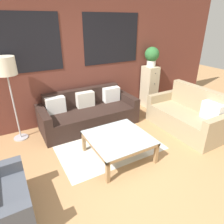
{
  "coord_description": "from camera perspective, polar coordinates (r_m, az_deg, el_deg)",
  "views": [
    {
      "loc": [
        -1.45,
        -1.85,
        2.21
      ],
      "look_at": [
        0.31,
        1.25,
        0.55
      ],
      "focal_mm": 32.0,
      "sensor_mm": 36.0,
      "label": 1
    }
  ],
  "objects": [
    {
      "name": "wall_back_brick",
      "position": [
        4.6,
        -11.03,
        14.47
      ],
      "size": [
        8.4,
        0.09,
        2.8
      ],
      "color": "brown",
      "rests_on": "ground_plane"
    },
    {
      "name": "ground_plane",
      "position": [
        3.23,
        6.56,
        -18.5
      ],
      "size": [
        16.0,
        16.0,
        0.0
      ],
      "primitive_type": "plane",
      "color": "#AD7F51"
    },
    {
      "name": "drawer_cabinet",
      "position": [
        5.54,
        10.6,
        7.09
      ],
      "size": [
        0.33,
        0.4,
        1.1
      ],
      "color": "#C6B793",
      "rests_on": "ground_plane"
    },
    {
      "name": "coffee_table",
      "position": [
        3.44,
        1.87,
        -7.81
      ],
      "size": [
        0.99,
        0.99,
        0.4
      ],
      "color": "silver",
      "rests_on": "ground_plane"
    },
    {
      "name": "couch_dark",
      "position": [
        4.53,
        -6.72,
        -0.36
      ],
      "size": [
        2.13,
        0.88,
        0.78
      ],
      "color": "black",
      "rests_on": "ground_plane"
    },
    {
      "name": "floor_lamp",
      "position": [
        4.04,
        -28.05,
        10.58
      ],
      "size": [
        0.36,
        0.36,
        1.63
      ],
      "color": "#B2B2B7",
      "rests_on": "ground_plane"
    },
    {
      "name": "settee_vintage",
      "position": [
        4.59,
        20.76,
        -1.21
      ],
      "size": [
        0.8,
        1.64,
        0.92
      ],
      "color": "tan",
      "rests_on": "ground_plane"
    },
    {
      "name": "potted_plant",
      "position": [
        5.35,
        11.31,
        15.53
      ],
      "size": [
        0.36,
        0.36,
        0.49
      ],
      "color": "silver",
      "rests_on": "drawer_cabinet"
    },
    {
      "name": "rug",
      "position": [
        4.06,
        -2.59,
        -7.98
      ],
      "size": [
        1.9,
        1.73,
        0.0
      ],
      "color": "silver",
      "rests_on": "ground_plane"
    }
  ]
}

